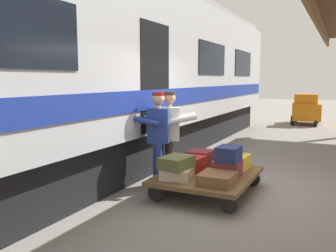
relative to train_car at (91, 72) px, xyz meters
name	(u,v)px	position (x,y,z in m)	size (l,w,h in m)	color
ground_plane	(245,192)	(-3.22, 0.00, -2.06)	(60.00, 60.00, 0.00)	gray
train_car	(91,72)	(0.00, 0.00, 0.00)	(3.02, 18.24, 4.00)	#B7BABF
luggage_cart	(208,176)	(-2.67, 0.35, -1.77)	(1.48, 1.87, 0.34)	brown
suitcase_brown_leather	(217,179)	(-3.01, 0.86, -1.64)	(0.51, 0.55, 0.17)	brown
suitcase_burgundy_valise	(227,168)	(-3.01, 0.35, -1.59)	(0.43, 0.46, 0.26)	maroon
suitcase_cream_canvas	(177,173)	(-2.34, 0.86, -1.64)	(0.46, 0.45, 0.17)	beige
suitcase_yellow_case	(235,162)	(-3.01, -0.17, -1.60)	(0.43, 0.53, 0.25)	gold
suitcase_red_plastic	(189,164)	(-2.34, 0.35, -1.60)	(0.40, 0.59, 0.25)	#AD231E
suitcase_maroon_trunk	(200,158)	(-2.34, -0.17, -1.59)	(0.42, 0.48, 0.27)	maroon
suitcase_navy_fabric	(229,154)	(-3.04, 0.38, -1.34)	(0.35, 0.44, 0.24)	navy
suitcase_olive_duffel	(176,162)	(-2.33, 0.87, -1.45)	(0.41, 0.53, 0.19)	brown
porter_in_overalls	(157,137)	(-1.78, 0.48, -1.14)	(0.73, 0.57, 1.70)	navy
porter_by_door	(170,135)	(-1.89, 0.17, -1.14)	(0.74, 0.60, 1.70)	#332D28
baggage_tug	(306,110)	(-3.24, -10.34, -1.43)	(1.33, 1.84, 1.30)	orange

